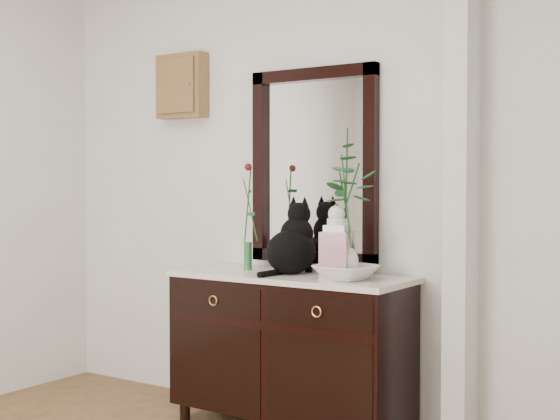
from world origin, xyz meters
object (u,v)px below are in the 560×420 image
Objects in this scene: cat at (291,237)px; ginger_jar at (337,241)px; lotus_bowl at (346,272)px; sideboard at (290,343)px.

cat reaches higher than ginger_jar.
lotus_bowl is at bearing 27.12° from ginger_jar.
cat is 1.02× the size of ginger_jar.
ginger_jar reaches higher than sideboard.
lotus_bowl is (0.37, -0.05, 0.41)m from sideboard.
ginger_jar reaches higher than lotus_bowl.
cat reaches higher than sideboard.
lotus_bowl is (0.38, -0.07, -0.16)m from cat.
lotus_bowl is 0.16m from ginger_jar.
ginger_jar is at bearing -152.88° from lotus_bowl.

